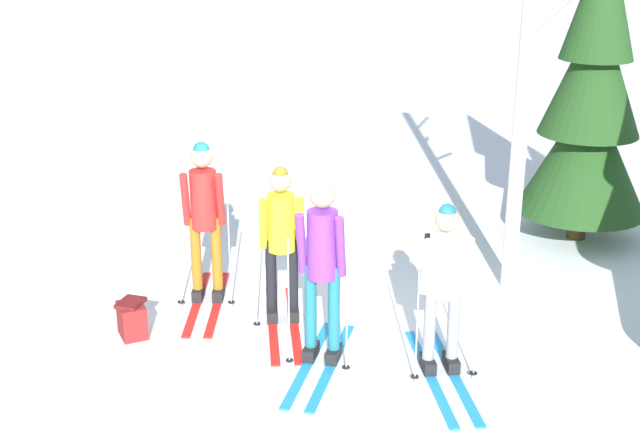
{
  "coord_description": "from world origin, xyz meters",
  "views": [
    {
      "loc": [
        2.52,
        -7.33,
        4.03
      ],
      "look_at": [
        0.09,
        0.38,
        1.05
      ],
      "focal_mm": 48.45,
      "sensor_mm": 36.0,
      "label": 1
    }
  ],
  "objects_px": {
    "skier_in_white": "(443,281)",
    "birch_tree_tall": "(527,70)",
    "skier_in_yellow": "(282,240)",
    "backpack_on_snow_front": "(132,319)",
    "skier_in_purple": "(322,263)",
    "pine_tree_near": "(591,102)",
    "skier_in_red": "(205,213)"
  },
  "relations": [
    {
      "from": "skier_in_yellow",
      "to": "birch_tree_tall",
      "type": "bearing_deg",
      "value": 36.2
    },
    {
      "from": "skier_in_purple",
      "to": "skier_in_yellow",
      "type": "bearing_deg",
      "value": 133.14
    },
    {
      "from": "skier_in_purple",
      "to": "pine_tree_near",
      "type": "xyz_separation_m",
      "value": [
        2.18,
        4.06,
        0.78
      ]
    },
    {
      "from": "backpack_on_snow_front",
      "to": "skier_in_white",
      "type": "bearing_deg",
      "value": 4.48
    },
    {
      "from": "backpack_on_snow_front",
      "to": "birch_tree_tall",
      "type": "bearing_deg",
      "value": 33.98
    },
    {
      "from": "skier_in_white",
      "to": "backpack_on_snow_front",
      "type": "relative_size",
      "value": 4.28
    },
    {
      "from": "skier_in_yellow",
      "to": "backpack_on_snow_front",
      "type": "relative_size",
      "value": 4.29
    },
    {
      "from": "birch_tree_tall",
      "to": "backpack_on_snow_front",
      "type": "relative_size",
      "value": 11.9
    },
    {
      "from": "skier_in_purple",
      "to": "pine_tree_near",
      "type": "height_order",
      "value": "pine_tree_near"
    },
    {
      "from": "skier_in_yellow",
      "to": "birch_tree_tall",
      "type": "height_order",
      "value": "birch_tree_tall"
    },
    {
      "from": "pine_tree_near",
      "to": "skier_in_white",
      "type": "bearing_deg",
      "value": -105.65
    },
    {
      "from": "skier_in_red",
      "to": "skier_in_white",
      "type": "relative_size",
      "value": 1.04
    },
    {
      "from": "skier_in_purple",
      "to": "pine_tree_near",
      "type": "distance_m",
      "value": 4.68
    },
    {
      "from": "skier_in_yellow",
      "to": "pine_tree_near",
      "type": "relative_size",
      "value": 0.44
    },
    {
      "from": "skier_in_yellow",
      "to": "birch_tree_tall",
      "type": "relative_size",
      "value": 0.36
    },
    {
      "from": "skier_in_white",
      "to": "pine_tree_near",
      "type": "relative_size",
      "value": 0.44
    },
    {
      "from": "skier_in_yellow",
      "to": "backpack_on_snow_front",
      "type": "xyz_separation_m",
      "value": [
        -1.31,
        -0.76,
        -0.71
      ]
    },
    {
      "from": "birch_tree_tall",
      "to": "backpack_on_snow_front",
      "type": "xyz_separation_m",
      "value": [
        -3.46,
        -2.33,
        -2.25
      ]
    },
    {
      "from": "skier_in_white",
      "to": "birch_tree_tall",
      "type": "distance_m",
      "value": 2.63
    },
    {
      "from": "skier_in_red",
      "to": "backpack_on_snow_front",
      "type": "height_order",
      "value": "skier_in_red"
    },
    {
      "from": "skier_in_yellow",
      "to": "skier_in_white",
      "type": "height_order",
      "value": "skier_in_yellow"
    },
    {
      "from": "skier_in_red",
      "to": "skier_in_purple",
      "type": "relative_size",
      "value": 0.98
    },
    {
      "from": "birch_tree_tall",
      "to": "skier_in_yellow",
      "type": "bearing_deg",
      "value": -143.8
    },
    {
      "from": "pine_tree_near",
      "to": "birch_tree_tall",
      "type": "relative_size",
      "value": 0.82
    },
    {
      "from": "skier_in_white",
      "to": "birch_tree_tall",
      "type": "xyz_separation_m",
      "value": [
        0.42,
        2.09,
        1.54
      ]
    },
    {
      "from": "skier_in_red",
      "to": "birch_tree_tall",
      "type": "height_order",
      "value": "birch_tree_tall"
    },
    {
      "from": "skier_in_red",
      "to": "birch_tree_tall",
      "type": "xyz_separation_m",
      "value": [
        3.09,
        1.33,
        1.43
      ]
    },
    {
      "from": "skier_in_white",
      "to": "backpack_on_snow_front",
      "type": "distance_m",
      "value": 3.13
    },
    {
      "from": "pine_tree_near",
      "to": "backpack_on_snow_front",
      "type": "xyz_separation_m",
      "value": [
        -4.13,
        -4.15,
        -1.59
      ]
    },
    {
      "from": "skier_in_purple",
      "to": "birch_tree_tall",
      "type": "distance_m",
      "value": 3.07
    },
    {
      "from": "skier_in_red",
      "to": "skier_in_yellow",
      "type": "bearing_deg",
      "value": -14.19
    },
    {
      "from": "skier_in_yellow",
      "to": "skier_in_purple",
      "type": "xyz_separation_m",
      "value": [
        0.64,
        -0.68,
        0.11
      ]
    }
  ]
}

